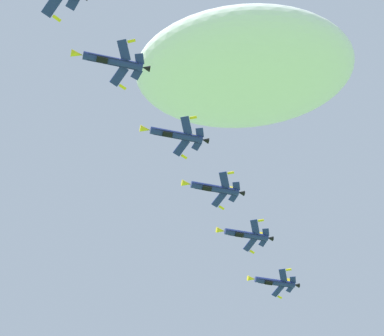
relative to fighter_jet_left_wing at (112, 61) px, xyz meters
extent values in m
ellipsoid|color=white|center=(28.89, 85.42, 101.26)|extent=(89.39, 59.57, 27.90)
cube|color=navy|center=(-6.78, -16.84, -5.06)|extent=(4.12, 3.96, 2.11)
cube|color=yellow|center=(-6.38, -14.70, -6.03)|extent=(1.52, 1.60, 0.47)
cube|color=navy|center=(-3.29, -16.53, -4.49)|extent=(2.62, 2.64, 1.16)
cylinder|color=navy|center=(0.27, 0.10, 0.00)|extent=(11.84, 5.76, 1.70)
cube|color=#141947|center=(0.34, -0.12, -0.41)|extent=(9.96, 4.86, 1.06)
cone|color=yellow|center=(-6.44, -2.38, 0.00)|extent=(2.79, 2.30, 1.56)
cone|color=black|center=(6.60, 2.44, 0.00)|extent=(1.97, 1.83, 1.36)
ellipsoid|color=#192333|center=(-2.32, -0.53, 0.55)|extent=(3.52, 2.51, 1.50)
cube|color=black|center=(-1.62, -1.02, -0.71)|extent=(2.54, 2.05, 1.27)
cube|color=navy|center=(2.68, -1.48, 1.20)|extent=(2.39, 3.98, 2.23)
cube|color=yellow|center=(4.36, -2.81, 2.23)|extent=(1.66, 0.81, 0.48)
cube|color=navy|center=(1.10, 2.79, -1.36)|extent=(4.07, 3.92, 2.23)
cube|color=yellow|center=(1.51, 4.89, -2.38)|extent=(1.51, 1.59, 0.48)
cube|color=navy|center=(5.51, 0.62, 0.74)|extent=(1.76, 2.05, 1.22)
cube|color=navy|center=(4.59, 3.11, -0.75)|extent=(2.60, 2.62, 1.22)
cube|color=yellow|center=(4.46, 2.59, 1.57)|extent=(2.94, 2.26, 2.36)
cylinder|color=navy|center=(10.39, 22.32, 0.57)|extent=(11.84, 5.76, 1.70)
cube|color=#141947|center=(10.47, 22.12, 0.16)|extent=(9.96, 4.87, 1.04)
cone|color=yellow|center=(3.68, 19.84, 0.57)|extent=(2.79, 2.30, 1.56)
cone|color=black|center=(16.72, 24.67, 0.57)|extent=(1.97, 1.83, 1.36)
ellipsoid|color=#192333|center=(7.81, 21.69, 1.13)|extent=(3.52, 2.51, 1.49)
cube|color=black|center=(8.50, 21.22, -0.14)|extent=(2.54, 2.05, 1.26)
cube|color=navy|center=(12.81, 20.73, 1.74)|extent=(2.39, 4.01, 2.17)
cube|color=yellow|center=(14.50, 19.38, 2.73)|extent=(1.66, 0.82, 0.48)
cube|color=navy|center=(11.22, 25.04, -0.74)|extent=(4.09, 3.94, 2.17)
cube|color=yellow|center=(11.62, 27.16, -1.74)|extent=(1.51, 1.60, 0.48)
cube|color=navy|center=(15.64, 22.83, 1.30)|extent=(1.76, 2.06, 1.19)
cube|color=navy|center=(14.71, 25.35, -0.15)|extent=(2.61, 2.63, 1.19)
cube|color=yellow|center=(14.59, 24.80, 2.17)|extent=(2.93, 2.23, 2.38)
cylinder|color=navy|center=(17.76, 40.29, -0.57)|extent=(11.84, 5.76, 1.70)
cube|color=#141947|center=(17.84, 40.09, -0.98)|extent=(9.96, 4.87, 1.01)
cone|color=yellow|center=(11.06, 37.81, -0.57)|extent=(2.79, 2.30, 1.56)
cone|color=black|center=(24.09, 42.63, -0.57)|extent=(1.97, 1.83, 1.36)
ellipsoid|color=#192333|center=(15.19, 39.64, 0.00)|extent=(3.51, 2.50, 1.48)
cube|color=black|center=(15.87, 39.19, -1.28)|extent=(2.54, 2.04, 1.25)
cube|color=navy|center=(20.19, 38.67, 0.55)|extent=(2.40, 4.05, 2.09)
cube|color=yellow|center=(21.89, 37.30, 1.50)|extent=(1.66, 0.82, 0.47)
cube|color=navy|center=(18.58, 43.03, -1.83)|extent=(4.12, 3.97, 2.09)
cube|color=yellow|center=(18.98, 45.17, -2.78)|extent=(1.52, 1.60, 0.47)
cube|color=navy|center=(23.02, 40.78, 0.13)|extent=(1.76, 2.08, 1.14)
cube|color=navy|center=(22.08, 43.33, -1.26)|extent=(2.62, 2.65, 1.14)
cube|color=yellow|center=(21.98, 42.72, 1.05)|extent=(2.91, 2.18, 2.41)
cylinder|color=navy|center=(24.76, 60.39, -0.25)|extent=(11.84, 5.76, 1.70)
cube|color=#141947|center=(24.84, 60.18, -0.66)|extent=(9.96, 4.86, 1.05)
cone|color=yellow|center=(18.05, 57.91, -0.25)|extent=(2.79, 2.30, 1.56)
cone|color=black|center=(31.09, 62.73, -0.25)|extent=(1.97, 1.83, 1.36)
ellipsoid|color=#192333|center=(22.18, 59.76, 0.31)|extent=(3.52, 2.51, 1.49)
cube|color=black|center=(22.87, 59.27, -0.95)|extent=(2.54, 2.05, 1.27)
cube|color=navy|center=(27.18, 58.80, 0.94)|extent=(2.39, 4.00, 2.20)
cube|color=yellow|center=(28.86, 57.46, 1.95)|extent=(1.66, 0.81, 0.48)
cube|color=navy|center=(25.59, 63.09, -1.58)|extent=(4.08, 3.93, 2.20)
cube|color=yellow|center=(26.00, 65.20, -2.59)|extent=(1.51, 1.59, 0.48)
cube|color=navy|center=(30.01, 60.90, 0.49)|extent=(1.76, 2.05, 1.20)
cube|color=navy|center=(29.08, 63.41, -0.98)|extent=(2.61, 2.63, 1.20)
cube|color=yellow|center=(28.96, 62.87, 1.34)|extent=(2.93, 2.24, 2.37)
cylinder|color=navy|center=(32.19, 82.00, -1.97)|extent=(11.84, 5.76, 1.70)
cube|color=#141947|center=(32.26, 81.81, -2.39)|extent=(9.96, 4.88, 1.00)
cone|color=yellow|center=(25.48, 79.52, -1.97)|extent=(2.79, 2.30, 1.56)
cone|color=black|center=(38.52, 84.34, -1.97)|extent=(1.97, 1.83, 1.36)
ellipsoid|color=#192333|center=(29.62, 81.35, -1.40)|extent=(3.51, 2.49, 1.47)
cube|color=black|center=(30.29, 80.92, -2.69)|extent=(2.53, 2.04, 1.24)
cube|color=navy|center=(34.62, 80.37, -0.89)|extent=(2.40, 4.07, 2.04)
cube|color=yellow|center=(36.32, 78.99, 0.04)|extent=(1.66, 0.82, 0.46)
cube|color=navy|center=(33.00, 84.76, -3.20)|extent=(4.14, 3.98, 2.04)
cube|color=yellow|center=(33.40, 86.91, -4.13)|extent=(1.52, 1.60, 0.46)
cube|color=navy|center=(37.45, 82.49, -1.29)|extent=(1.76, 2.09, 1.12)
cube|color=navy|center=(36.50, 85.05, -2.64)|extent=(2.63, 2.66, 1.12)
cube|color=yellow|center=(36.41, 84.42, -0.35)|extent=(2.90, 2.15, 2.42)
camera|label=1|loc=(23.66, -74.33, -99.61)|focal=57.92mm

